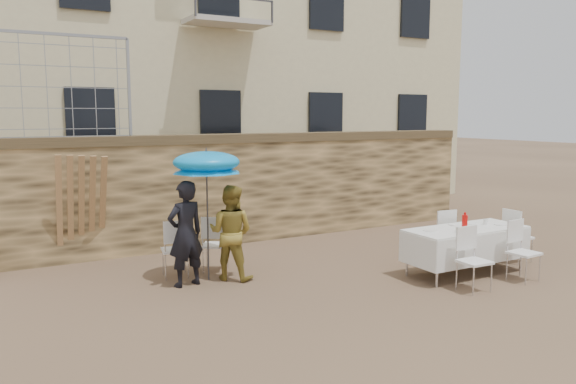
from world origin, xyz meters
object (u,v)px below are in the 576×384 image
banquet_table (466,230)px  table_chair_front_left (474,260)px  woman_dress (231,232)px  couple_chair_left (175,248)px  table_chair_front_right (524,251)px  man_suit (186,234)px  umbrella (207,166)px  table_chair_back (440,235)px  couple_chair_right (215,243)px  table_chair_side (518,235)px  soda_bottle (465,223)px

banquet_table → table_chair_front_left: 0.99m
woman_dress → table_chair_front_left: woman_dress is taller
couple_chair_left → table_chair_front_right: size_ratio=1.00×
man_suit → umbrella: (0.40, 0.10, 1.01)m
woman_dress → umbrella: 1.13m
table_chair_front_right → table_chair_back: same height
woman_dress → table_chair_front_left: bearing=-174.1°
umbrella → banquet_table: size_ratio=0.93×
umbrella → table_chair_front_right: bearing=-29.1°
umbrella → couple_chair_right: umbrella is taller
table_chair_front_left → couple_chair_left: bearing=143.4°
woman_dress → couple_chair_right: woman_dress is taller
couple_chair_right → table_chair_back: size_ratio=1.00×
table_chair_front_left → table_chair_back: (0.80, 1.55, 0.00)m
umbrella → table_chair_back: size_ratio=2.03×
woman_dress → table_chair_front_left: (2.93, -2.34, -0.28)m
umbrella → table_chair_front_left: 4.31m
woman_dress → umbrella: bearing=28.6°
man_suit → table_chair_front_right: man_suit is taller
man_suit → table_chair_front_right: size_ratio=1.71×
table_chair_side → table_chair_back: bearing=60.1°
banquet_table → table_chair_front_left: bearing=-128.7°
couple_chair_right → man_suit: bearing=69.8°
umbrella → table_chair_back: (4.08, -0.89, -1.35)m
couple_chair_left → table_chair_front_left: 4.68m
table_chair_side → table_chair_front_left: bearing=113.4°
couple_chair_left → table_chair_side: same height
couple_chair_left → couple_chair_right: (0.70, 0.00, 0.00)m
soda_bottle → table_chair_side: soda_bottle is taller
soda_bottle → table_chair_side: bearing=8.9°
woman_dress → table_chair_back: woman_dress is taller
soda_bottle → umbrella: bearing=153.4°
soda_bottle → banquet_table: bearing=36.9°
man_suit → table_chair_side: 5.89m
banquet_table → table_chair_front_right: bearing=-56.3°
banquet_table → soda_bottle: (-0.20, -0.15, 0.17)m
couple_chair_left → table_chair_side: (5.68, -2.04, 0.00)m
man_suit → banquet_table: 4.57m
table_chair_front_left → soda_bottle: bearing=57.8°
couple_chair_right → soda_bottle: (3.38, -2.29, 0.43)m
umbrella → table_chair_side: size_ratio=2.03×
banquet_table → table_chair_back: (0.20, 0.80, -0.25)m
banquet_table → table_chair_front_right: table_chair_front_right is taller
soda_bottle → table_chair_side: 1.67m
couple_chair_right → banquet_table: size_ratio=0.46×
couple_chair_right → table_chair_back: same height
couple_chair_left → man_suit: bearing=99.7°
man_suit → woman_dress: (0.75, 0.00, -0.06)m
couple_chair_right → table_chair_side: bearing=-170.7°
table_chair_back → couple_chair_right: bearing=-12.6°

